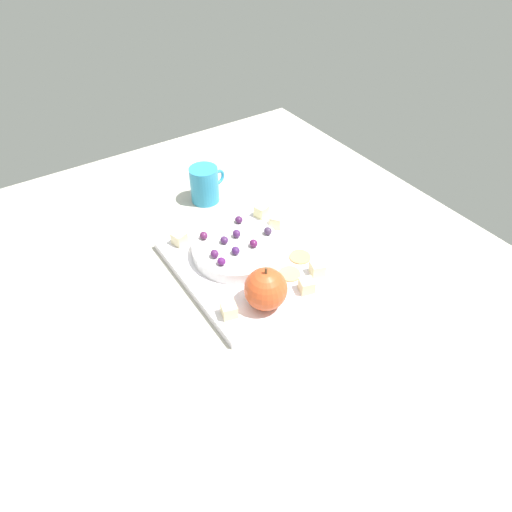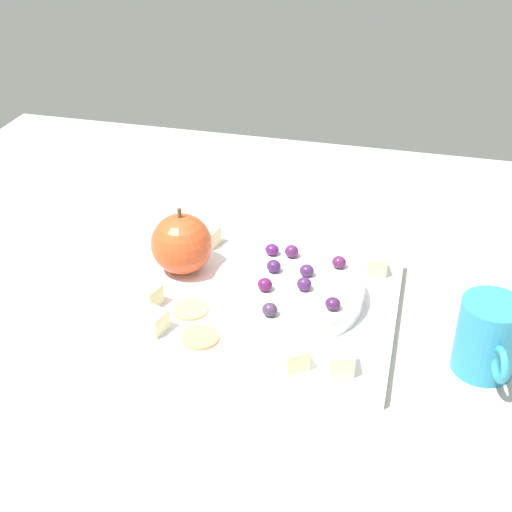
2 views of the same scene
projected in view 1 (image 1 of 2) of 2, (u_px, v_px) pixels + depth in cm
name	position (u px, v px, depth cm)	size (l,w,h in cm)	color
table	(250.00, 284.00, 93.99)	(125.32, 107.01, 3.40)	#B6B1A3
platter	(248.00, 263.00, 94.72)	(32.53, 27.60, 1.83)	white
serving_dish	(237.00, 249.00, 94.74)	(18.50, 18.50, 2.57)	white
apple_whole	(266.00, 289.00, 82.38)	(7.98, 7.98, 7.98)	#D14C24
apple_stem	(266.00, 271.00, 79.33)	(0.50, 0.50, 1.20)	brown
cheese_cube_0	(261.00, 211.00, 104.64)	(2.64, 2.64, 2.64)	beige
cheese_cube_1	(317.00, 269.00, 90.25)	(2.64, 2.64, 2.64)	beige
cheese_cube_2	(276.00, 221.00, 101.76)	(2.64, 2.64, 2.64)	beige
cheese_cube_3	(229.00, 310.00, 82.14)	(2.64, 2.64, 2.64)	beige
cheese_cube_4	(179.00, 239.00, 97.28)	(2.64, 2.64, 2.64)	beige
cheese_cube_5	(306.00, 286.00, 86.77)	(2.64, 2.64, 2.64)	beige
cracker_0	(290.00, 274.00, 90.77)	(4.40, 4.40, 0.40)	tan
cracker_1	(300.00, 257.00, 94.56)	(4.40, 4.40, 0.40)	tan
grape_0	(239.00, 220.00, 98.90)	(1.81, 1.62, 1.52)	#451D4A
grape_1	(254.00, 243.00, 92.85)	(1.81, 1.62, 1.66)	#58194C
grape_2	(236.00, 251.00, 91.18)	(1.81, 1.62, 1.64)	#401E59
grape_3	(204.00, 236.00, 94.79)	(1.81, 1.62, 1.59)	#581F4C
grape_4	(221.00, 261.00, 88.90)	(1.81, 1.62, 1.51)	#53195F
grape_5	(237.00, 234.00, 95.16)	(1.81, 1.62, 1.70)	#482158
grape_6	(224.00, 240.00, 93.75)	(1.81, 1.62, 1.52)	#442352
grape_7	(215.00, 254.00, 90.43)	(1.81, 1.62, 1.69)	#511F55
grape_8	(268.00, 231.00, 95.87)	(1.81, 1.62, 1.64)	#412E4D
cup	(205.00, 184.00, 110.57)	(6.87, 9.97, 8.92)	#2E92BD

